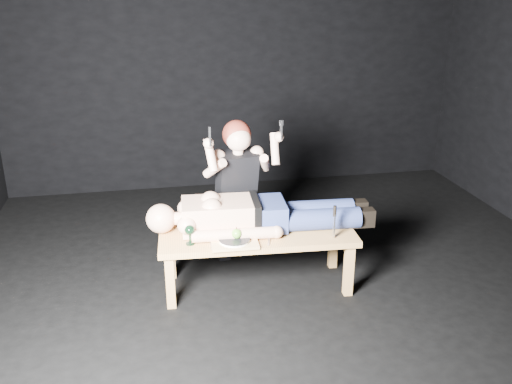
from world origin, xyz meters
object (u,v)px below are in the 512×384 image
kneeling_woman (234,189)px  lying_man (262,210)px  serving_tray (234,242)px  carving_knife (334,222)px  table (257,259)px  goblet (190,235)px

kneeling_woman → lying_man: bearing=-77.7°
lying_man → serving_tray: bearing=-132.6°
carving_knife → kneeling_woman: bearing=135.8°
table → lying_man: (0.05, 0.08, 0.36)m
serving_tray → goblet: bearing=170.4°
carving_knife → serving_tray: bearing=-179.8°
lying_man → goblet: bearing=-158.0°
table → kneeling_woman: bearing=104.8°
kneeling_woman → serving_tray: 0.66m
table → kneeling_woman: kneeling_woman is taller
kneeling_woman → serving_tray: (-0.10, -0.64, -0.16)m
kneeling_woman → carving_knife: kneeling_woman is taller
goblet → carving_knife: carving_knife is taller
table → carving_knife: (0.52, -0.20, 0.35)m
serving_tray → lying_man: bearing=43.9°
lying_man → goblet: (-0.56, -0.19, -0.07)m
lying_man → serving_tray: lying_man is taller
table → carving_knife: carving_knife is taller
serving_tray → carving_knife: 0.73m
kneeling_woman → carving_knife: (0.62, -0.68, -0.05)m
lying_man → kneeling_woman: (-0.15, 0.40, 0.03)m
goblet → carving_knife: size_ratio=0.59×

